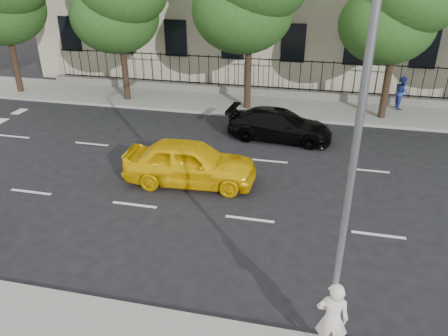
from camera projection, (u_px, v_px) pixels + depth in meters
The scene contains 9 objects.
ground at pixel (234, 268), 11.96m from camera, with size 120.00×120.00×0.00m, color black.
far_sidewalk at pixel (285, 107), 24.15m from camera, with size 60.00×4.00×0.15m, color gray.
lane_markings at pixel (260, 186), 16.11m from camera, with size 49.60×4.62×0.01m, color silver, non-canonical shape.
iron_fence at pixel (289, 88), 25.38m from camera, with size 30.00×0.50×2.20m.
street_light at pixel (357, 119), 7.63m from camera, with size 0.25×3.32×8.05m.
yellow_taxi at pixel (190, 162), 16.04m from camera, with size 1.96×4.88×1.66m, color yellow.
black_sedan at pixel (280, 125), 19.91m from camera, with size 1.94×4.77×1.39m, color black.
woman_near at pixel (332, 319), 8.89m from camera, with size 0.67×0.44×1.83m, color silver.
pedestrian_far at pixel (402, 93), 23.32m from camera, with size 0.85×0.66×1.74m, color navy.
Camera 1 is at (1.84, -9.32, 7.78)m, focal length 35.00 mm.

